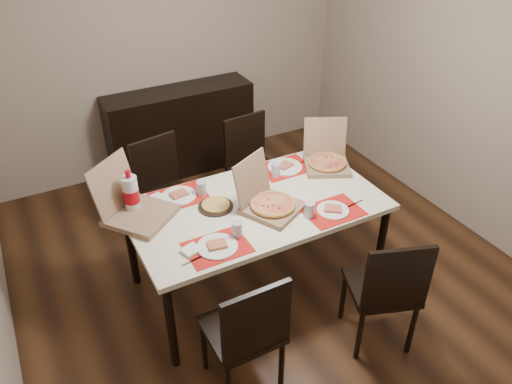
{
  "coord_description": "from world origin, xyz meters",
  "views": [
    {
      "loc": [
        -1.52,
        -2.72,
        2.79
      ],
      "look_at": [
        -0.14,
        -0.14,
        0.85
      ],
      "focal_mm": 35.0,
      "sensor_mm": 36.0,
      "label": 1
    }
  ],
  "objects_px": {
    "chair_far_left": "(164,188)",
    "pizza_box_center": "(269,202)",
    "chair_far_right": "(252,163)",
    "soda_bottle": "(131,195)",
    "chair_near_left": "(247,331)",
    "dip_bowl": "(244,186)",
    "chair_near_right": "(386,288)",
    "sideboard": "(181,131)",
    "dining_table": "(256,211)"
  },
  "relations": [
    {
      "from": "chair_near_right",
      "to": "dip_bowl",
      "type": "bearing_deg",
      "value": 110.5
    },
    {
      "from": "chair_near_left",
      "to": "pizza_box_center",
      "type": "relative_size",
      "value": 1.81
    },
    {
      "from": "chair_near_right",
      "to": "chair_far_left",
      "type": "xyz_separation_m",
      "value": [
        -0.86,
        1.8,
        0.0
      ]
    },
    {
      "from": "chair_near_left",
      "to": "chair_far_right",
      "type": "bearing_deg",
      "value": 61.5
    },
    {
      "from": "chair_near_right",
      "to": "pizza_box_center",
      "type": "relative_size",
      "value": 1.81
    },
    {
      "from": "chair_near_right",
      "to": "chair_far_left",
      "type": "height_order",
      "value": "same"
    },
    {
      "from": "dining_table",
      "to": "chair_near_right",
      "type": "relative_size",
      "value": 1.94
    },
    {
      "from": "dip_bowl",
      "to": "sideboard",
      "type": "bearing_deg",
      "value": 86.01
    },
    {
      "from": "chair_near_left",
      "to": "chair_far_left",
      "type": "xyz_separation_m",
      "value": [
        0.09,
        1.69,
        0.0
      ]
    },
    {
      "from": "pizza_box_center",
      "to": "chair_far_right",
      "type": "bearing_deg",
      "value": 68.85
    },
    {
      "from": "dining_table",
      "to": "chair_near_right",
      "type": "xyz_separation_m",
      "value": [
        0.45,
        -0.93,
        -0.17
      ]
    },
    {
      "from": "chair_far_right",
      "to": "pizza_box_center",
      "type": "distance_m",
      "value": 1.11
    },
    {
      "from": "pizza_box_center",
      "to": "soda_bottle",
      "type": "xyz_separation_m",
      "value": [
        -0.85,
        0.42,
        0.08
      ]
    },
    {
      "from": "chair_near_right",
      "to": "dip_bowl",
      "type": "height_order",
      "value": "chair_near_right"
    },
    {
      "from": "pizza_box_center",
      "to": "soda_bottle",
      "type": "bearing_deg",
      "value": 153.87
    },
    {
      "from": "pizza_box_center",
      "to": "dining_table",
      "type": "bearing_deg",
      "value": 118.11
    },
    {
      "from": "chair_far_left",
      "to": "soda_bottle",
      "type": "relative_size",
      "value": 2.81
    },
    {
      "from": "dining_table",
      "to": "soda_bottle",
      "type": "relative_size",
      "value": 5.44
    },
    {
      "from": "sideboard",
      "to": "chair_near_right",
      "type": "bearing_deg",
      "value": -83.7
    },
    {
      "from": "sideboard",
      "to": "chair_far_left",
      "type": "height_order",
      "value": "chair_far_left"
    },
    {
      "from": "sideboard",
      "to": "chair_near_right",
      "type": "distance_m",
      "value": 2.86
    },
    {
      "from": "soda_bottle",
      "to": "chair_near_right",
      "type": "bearing_deg",
      "value": -44.88
    },
    {
      "from": "chair_far_left",
      "to": "pizza_box_center",
      "type": "xyz_separation_m",
      "value": [
        0.46,
        -0.97,
        0.3
      ]
    },
    {
      "from": "sideboard",
      "to": "soda_bottle",
      "type": "xyz_separation_m",
      "value": [
        -0.94,
        -1.6,
        0.44
      ]
    },
    {
      "from": "dining_table",
      "to": "chair_far_left",
      "type": "bearing_deg",
      "value": 115.11
    },
    {
      "from": "dining_table",
      "to": "pizza_box_center",
      "type": "distance_m",
      "value": 0.16
    },
    {
      "from": "chair_near_left",
      "to": "dip_bowl",
      "type": "xyz_separation_m",
      "value": [
        0.52,
        1.05,
        0.25
      ]
    },
    {
      "from": "chair_near_right",
      "to": "chair_far_left",
      "type": "distance_m",
      "value": 2.0
    },
    {
      "from": "dining_table",
      "to": "chair_far_left",
      "type": "distance_m",
      "value": 0.98
    },
    {
      "from": "chair_near_right",
      "to": "soda_bottle",
      "type": "relative_size",
      "value": 2.81
    },
    {
      "from": "chair_near_right",
      "to": "pizza_box_center",
      "type": "distance_m",
      "value": 0.97
    },
    {
      "from": "chair_far_right",
      "to": "chair_near_right",
      "type": "bearing_deg",
      "value": -89.44
    },
    {
      "from": "chair_far_right",
      "to": "chair_far_left",
      "type": "bearing_deg",
      "value": -178.39
    },
    {
      "from": "chair_far_right",
      "to": "soda_bottle",
      "type": "bearing_deg",
      "value": -154.91
    },
    {
      "from": "dining_table",
      "to": "soda_bottle",
      "type": "xyz_separation_m",
      "value": [
        -0.8,
        0.32,
        0.21
      ]
    },
    {
      "from": "chair_near_left",
      "to": "pizza_box_center",
      "type": "bearing_deg",
      "value": 52.84
    },
    {
      "from": "sideboard",
      "to": "chair_far_left",
      "type": "xyz_separation_m",
      "value": [
        -0.55,
        -1.05,
        0.06
      ]
    },
    {
      "from": "chair_far_right",
      "to": "soda_bottle",
      "type": "xyz_separation_m",
      "value": [
        -1.23,
        -0.58,
        0.38
      ]
    },
    {
      "from": "chair_near_left",
      "to": "soda_bottle",
      "type": "relative_size",
      "value": 2.81
    },
    {
      "from": "pizza_box_center",
      "to": "soda_bottle",
      "type": "distance_m",
      "value": 0.95
    },
    {
      "from": "dining_table",
      "to": "dip_bowl",
      "type": "distance_m",
      "value": 0.24
    },
    {
      "from": "dip_bowl",
      "to": "soda_bottle",
      "type": "distance_m",
      "value": 0.83
    },
    {
      "from": "sideboard",
      "to": "dip_bowl",
      "type": "bearing_deg",
      "value": -93.99
    },
    {
      "from": "sideboard",
      "to": "chair_far_right",
      "type": "xyz_separation_m",
      "value": [
        0.3,
        -1.02,
        0.06
      ]
    },
    {
      "from": "chair_near_left",
      "to": "chair_near_right",
      "type": "height_order",
      "value": "same"
    },
    {
      "from": "chair_far_left",
      "to": "chair_far_right",
      "type": "height_order",
      "value": "same"
    },
    {
      "from": "chair_far_left",
      "to": "dip_bowl",
      "type": "bearing_deg",
      "value": -56.2
    },
    {
      "from": "pizza_box_center",
      "to": "dip_bowl",
      "type": "height_order",
      "value": "pizza_box_center"
    },
    {
      "from": "dining_table",
      "to": "chair_far_right",
      "type": "height_order",
      "value": "chair_far_right"
    },
    {
      "from": "sideboard",
      "to": "soda_bottle",
      "type": "height_order",
      "value": "soda_bottle"
    }
  ]
}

